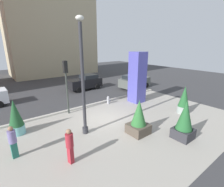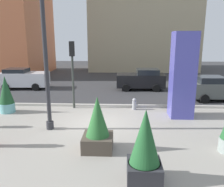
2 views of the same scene
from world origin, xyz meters
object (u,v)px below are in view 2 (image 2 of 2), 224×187
at_px(potted_plant_curbside, 145,148).
at_px(fire_hydrant, 134,104).
at_px(traffic_light_corner, 72,63).
at_px(potted_plant_by_pillar, 6,95).
at_px(art_pillar_blue, 183,76).
at_px(car_curb_east, 217,88).
at_px(potted_plant_mid_plaza, 98,127).
at_px(car_passing_lane, 141,79).
at_px(car_curb_west, 23,78).
at_px(lamp_post, 46,62).

height_order(potted_plant_curbside, fire_hydrant, potted_plant_curbside).
bearing_deg(potted_plant_curbside, traffic_light_corner, 116.44).
bearing_deg(potted_plant_by_pillar, art_pillar_blue, -1.41).
relative_size(art_pillar_blue, traffic_light_corner, 1.13).
distance_m(potted_plant_curbside, car_curb_east, 11.88).
relative_size(potted_plant_mid_plaza, car_passing_lane, 0.53).
bearing_deg(potted_plant_mid_plaza, car_curb_west, 124.57).
relative_size(car_passing_lane, car_curb_east, 1.00).
relative_size(art_pillar_blue, fire_hydrant, 6.37).
relative_size(art_pillar_blue, car_passing_lane, 1.15).
xyz_separation_m(art_pillar_blue, potted_plant_curbside, (-2.63, -6.36, -1.26)).
bearing_deg(car_passing_lane, potted_plant_by_pillar, -141.35).
height_order(lamp_post, potted_plant_mid_plaza, lamp_post).
xyz_separation_m(potted_plant_mid_plaza, traffic_light_corner, (-2.15, 5.68, 1.90)).
xyz_separation_m(car_curb_west, car_curb_east, (15.69, -3.28, -0.05)).
relative_size(potted_plant_curbside, car_curb_east, 0.57).
relative_size(traffic_light_corner, car_curb_west, 1.01).
xyz_separation_m(potted_plant_mid_plaza, potted_plant_curbside, (1.69, -2.03, 0.14)).
relative_size(fire_hydrant, traffic_light_corner, 0.18).
xyz_separation_m(potted_plant_curbside, traffic_light_corner, (-3.83, 7.71, 1.76)).
height_order(art_pillar_blue, car_passing_lane, art_pillar_blue).
distance_m(lamp_post, art_pillar_blue, 7.34).
bearing_deg(fire_hydrant, traffic_light_corner, 177.34).
xyz_separation_m(potted_plant_curbside, car_passing_lane, (0.92, 13.50, -0.23)).
bearing_deg(art_pillar_blue, potted_plant_mid_plaza, -134.92).
height_order(potted_plant_curbside, car_curb_east, potted_plant_curbside).
bearing_deg(car_curb_west, potted_plant_by_pillar, -74.76).
relative_size(lamp_post, car_curb_west, 1.63).
height_order(potted_plant_mid_plaza, potted_plant_by_pillar, potted_plant_by_pillar).
distance_m(car_passing_lane, car_curb_west, 10.47).
relative_size(potted_plant_mid_plaza, potted_plant_by_pillar, 0.99).
distance_m(potted_plant_curbside, potted_plant_by_pillar, 10.14).
xyz_separation_m(fire_hydrant, traffic_light_corner, (-3.88, 0.18, 2.51)).
bearing_deg(potted_plant_mid_plaza, lamp_post, 141.54).
bearing_deg(art_pillar_blue, car_curb_west, 149.82).
xyz_separation_m(fire_hydrant, car_curb_east, (6.09, 2.63, 0.50)).
bearing_deg(art_pillar_blue, lamp_post, -161.96).
bearing_deg(fire_hydrant, potted_plant_curbside, -90.38).
bearing_deg(art_pillar_blue, potted_plant_curbside, -112.47).
xyz_separation_m(lamp_post, potted_plant_by_pillar, (-3.39, 2.51, -2.24)).
xyz_separation_m(traffic_light_corner, car_curb_east, (9.98, 2.45, -2.01)).
xyz_separation_m(art_pillar_blue, car_curb_west, (-12.18, 7.08, -1.47)).
distance_m(fire_hydrant, traffic_light_corner, 4.63).
bearing_deg(traffic_light_corner, car_curb_east, 13.81).
bearing_deg(car_curb_west, art_pillar_blue, -30.18).
distance_m(potted_plant_by_pillar, car_passing_lane, 11.03).
height_order(fire_hydrant, car_curb_east, car_curb_east).
bearing_deg(potted_plant_curbside, potted_plant_by_pillar, 139.30).
relative_size(lamp_post, traffic_light_corner, 1.62).
height_order(potted_plant_mid_plaza, potted_plant_curbside, potted_plant_curbside).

